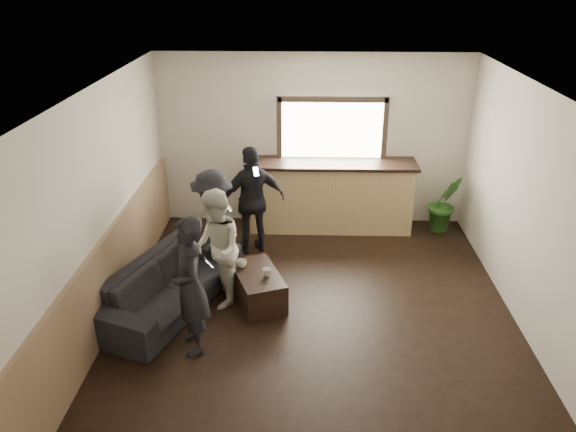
{
  "coord_description": "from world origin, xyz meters",
  "views": [
    {
      "loc": [
        -0.13,
        -5.79,
        4.04
      ],
      "look_at": [
        -0.32,
        0.4,
        1.23
      ],
      "focal_mm": 35.0,
      "sensor_mm": 36.0,
      "label": 1
    }
  ],
  "objects_px": {
    "cup_a": "(242,264)",
    "person_a": "(190,286)",
    "potted_plant": "(445,203)",
    "person_d": "(253,201)",
    "coffee_table": "(258,287)",
    "cup_b": "(267,272)",
    "person_c": "(214,225)",
    "bar_counter": "(331,191)",
    "sofa": "(170,284)",
    "person_b": "(216,249)"
  },
  "relations": [
    {
      "from": "cup_a",
      "to": "person_a",
      "type": "xyz_separation_m",
      "value": [
        -0.43,
        -1.14,
        0.35
      ]
    },
    {
      "from": "potted_plant",
      "to": "person_d",
      "type": "height_order",
      "value": "person_d"
    },
    {
      "from": "coffee_table",
      "to": "person_d",
      "type": "distance_m",
      "value": 1.54
    },
    {
      "from": "coffee_table",
      "to": "cup_b",
      "type": "bearing_deg",
      "value": -27.47
    },
    {
      "from": "coffee_table",
      "to": "cup_a",
      "type": "height_order",
      "value": "cup_a"
    },
    {
      "from": "coffee_table",
      "to": "person_a",
      "type": "distance_m",
      "value": 1.33
    },
    {
      "from": "person_a",
      "to": "person_c",
      "type": "relative_size",
      "value": 1.05
    },
    {
      "from": "person_d",
      "to": "person_c",
      "type": "bearing_deg",
      "value": 36.91
    },
    {
      "from": "person_a",
      "to": "cup_b",
      "type": "bearing_deg",
      "value": 121.24
    },
    {
      "from": "coffee_table",
      "to": "person_c",
      "type": "height_order",
      "value": "person_c"
    },
    {
      "from": "bar_counter",
      "to": "sofa",
      "type": "relative_size",
      "value": 1.2
    },
    {
      "from": "coffee_table",
      "to": "person_a",
      "type": "relative_size",
      "value": 0.57
    },
    {
      "from": "cup_b",
      "to": "person_c",
      "type": "relative_size",
      "value": 0.07
    },
    {
      "from": "bar_counter",
      "to": "potted_plant",
      "type": "distance_m",
      "value": 1.86
    },
    {
      "from": "potted_plant",
      "to": "person_b",
      "type": "distance_m",
      "value": 4.07
    },
    {
      "from": "bar_counter",
      "to": "potted_plant",
      "type": "bearing_deg",
      "value": -1.42
    },
    {
      "from": "coffee_table",
      "to": "person_d",
      "type": "xyz_separation_m",
      "value": [
        -0.17,
        1.4,
        0.62
      ]
    },
    {
      "from": "coffee_table",
      "to": "cup_a",
      "type": "xyz_separation_m",
      "value": [
        -0.21,
        0.15,
        0.26
      ]
    },
    {
      "from": "person_a",
      "to": "person_c",
      "type": "xyz_separation_m",
      "value": [
        -0.0,
        1.66,
        -0.04
      ]
    },
    {
      "from": "coffee_table",
      "to": "person_c",
      "type": "xyz_separation_m",
      "value": [
        -0.64,
        0.66,
        0.57
      ]
    },
    {
      "from": "cup_b",
      "to": "person_c",
      "type": "xyz_separation_m",
      "value": [
        -0.77,
        0.73,
        0.31
      ]
    },
    {
      "from": "bar_counter",
      "to": "person_a",
      "type": "xyz_separation_m",
      "value": [
        -1.66,
        -3.26,
        0.17
      ]
    },
    {
      "from": "person_c",
      "to": "person_d",
      "type": "height_order",
      "value": "person_d"
    },
    {
      "from": "sofa",
      "to": "person_a",
      "type": "height_order",
      "value": "person_a"
    },
    {
      "from": "person_b",
      "to": "person_a",
      "type": "bearing_deg",
      "value": -25.29
    },
    {
      "from": "cup_b",
      "to": "person_a",
      "type": "relative_size",
      "value": 0.06
    },
    {
      "from": "person_c",
      "to": "coffee_table",
      "type": "bearing_deg",
      "value": 50.06
    },
    {
      "from": "cup_b",
      "to": "person_d",
      "type": "bearing_deg",
      "value": 101.53
    },
    {
      "from": "bar_counter",
      "to": "person_c",
      "type": "distance_m",
      "value": 2.31
    },
    {
      "from": "person_c",
      "to": "person_d",
      "type": "relative_size",
      "value": 0.94
    },
    {
      "from": "bar_counter",
      "to": "sofa",
      "type": "height_order",
      "value": "bar_counter"
    },
    {
      "from": "cup_b",
      "to": "person_b",
      "type": "bearing_deg",
      "value": 178.11
    },
    {
      "from": "person_a",
      "to": "person_d",
      "type": "distance_m",
      "value": 2.44
    },
    {
      "from": "sofa",
      "to": "bar_counter",
      "type": "bearing_deg",
      "value": -19.63
    },
    {
      "from": "cup_b",
      "to": "person_a",
      "type": "distance_m",
      "value": 1.26
    },
    {
      "from": "potted_plant",
      "to": "sofa",
      "type": "bearing_deg",
      "value": -148.99
    },
    {
      "from": "bar_counter",
      "to": "person_d",
      "type": "xyz_separation_m",
      "value": [
        -1.19,
        -0.87,
        0.19
      ]
    },
    {
      "from": "person_b",
      "to": "person_d",
      "type": "distance_m",
      "value": 1.49
    },
    {
      "from": "person_a",
      "to": "person_b",
      "type": "distance_m",
      "value": 0.96
    },
    {
      "from": "bar_counter",
      "to": "cup_b",
      "type": "xyz_separation_m",
      "value": [
        -0.89,
        -2.33,
        -0.18
      ]
    },
    {
      "from": "sofa",
      "to": "person_d",
      "type": "height_order",
      "value": "person_d"
    },
    {
      "from": "coffee_table",
      "to": "person_d",
      "type": "relative_size",
      "value": 0.57
    },
    {
      "from": "sofa",
      "to": "person_d",
      "type": "bearing_deg",
      "value": -9.25
    },
    {
      "from": "bar_counter",
      "to": "cup_b",
      "type": "relative_size",
      "value": 26.06
    },
    {
      "from": "potted_plant",
      "to": "person_a",
      "type": "bearing_deg",
      "value": -137.5
    },
    {
      "from": "cup_a",
      "to": "person_a",
      "type": "height_order",
      "value": "person_a"
    },
    {
      "from": "person_c",
      "to": "person_d",
      "type": "bearing_deg",
      "value": 153.15
    },
    {
      "from": "bar_counter",
      "to": "cup_a",
      "type": "bearing_deg",
      "value": -120.11
    },
    {
      "from": "person_c",
      "to": "person_b",
      "type": "bearing_deg",
      "value": 17.0
    },
    {
      "from": "cup_a",
      "to": "person_b",
      "type": "bearing_deg",
      "value": -146.41
    }
  ]
}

